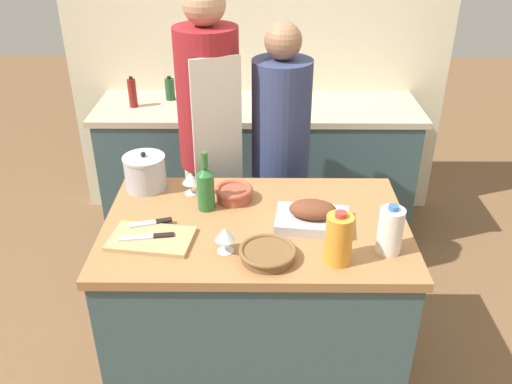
# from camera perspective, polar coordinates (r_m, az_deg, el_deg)

# --- Properties ---
(ground_plane) EXTENTS (12.00, 12.00, 0.00)m
(ground_plane) POSITION_cam_1_polar(r_m,az_deg,el_deg) (2.89, -0.02, -18.96)
(ground_plane) COLOR brown
(kitchen_island) EXTENTS (1.28, 0.80, 0.93)m
(kitchen_island) POSITION_cam_1_polar(r_m,az_deg,el_deg) (2.56, -0.02, -12.01)
(kitchen_island) COLOR #3D565B
(kitchen_island) RESTS_ON ground_plane
(back_counter) EXTENTS (2.10, 0.60, 0.93)m
(back_counter) POSITION_cam_1_polar(r_m,az_deg,el_deg) (3.74, 0.17, 2.39)
(back_counter) COLOR #3D565B
(back_counter) RESTS_ON ground_plane
(back_wall) EXTENTS (2.60, 0.10, 2.55)m
(back_wall) POSITION_cam_1_polar(r_m,az_deg,el_deg) (3.79, 0.22, 15.81)
(back_wall) COLOR beige
(back_wall) RESTS_ON ground_plane
(roasting_pan) EXTENTS (0.32, 0.24, 0.11)m
(roasting_pan) POSITION_cam_1_polar(r_m,az_deg,el_deg) (2.26, 5.95, -2.55)
(roasting_pan) COLOR #BCBCC1
(roasting_pan) RESTS_ON kitchen_island
(wicker_basket) EXTENTS (0.22, 0.22, 0.05)m
(wicker_basket) POSITION_cam_1_polar(r_m,az_deg,el_deg) (2.06, 1.24, -6.47)
(wicker_basket) COLOR brown
(wicker_basket) RESTS_ON kitchen_island
(cutting_board) EXTENTS (0.35, 0.25, 0.02)m
(cutting_board) POSITION_cam_1_polar(r_m,az_deg,el_deg) (2.21, -10.96, -4.85)
(cutting_board) COLOR tan
(cutting_board) RESTS_ON kitchen_island
(stock_pot) EXTENTS (0.20, 0.20, 0.18)m
(stock_pot) POSITION_cam_1_polar(r_m,az_deg,el_deg) (2.56, -11.59, 2.06)
(stock_pot) COLOR #B7B7BC
(stock_pot) RESTS_ON kitchen_island
(mixing_bowl) EXTENTS (0.17, 0.17, 0.06)m
(mixing_bowl) POSITION_cam_1_polar(r_m,az_deg,el_deg) (2.43, -2.35, -0.09)
(mixing_bowl) COLOR #A84C38
(mixing_bowl) RESTS_ON kitchen_island
(juice_jug) EXTENTS (0.10, 0.10, 0.22)m
(juice_jug) POSITION_cam_1_polar(r_m,az_deg,el_deg) (2.03, 8.70, -4.91)
(juice_jug) COLOR orange
(juice_jug) RESTS_ON kitchen_island
(milk_jug) EXTENTS (0.10, 0.10, 0.20)m
(milk_jug) POSITION_cam_1_polar(r_m,az_deg,el_deg) (2.13, 13.96, -3.94)
(milk_jug) COLOR white
(milk_jug) RESTS_ON kitchen_island
(wine_bottle_green) EXTENTS (0.08, 0.08, 0.27)m
(wine_bottle_green) POSITION_cam_1_polar(r_m,az_deg,el_deg) (2.34, -5.32, 0.53)
(wine_bottle_green) COLOR #28662D
(wine_bottle_green) RESTS_ON kitchen_island
(wine_glass_left) EXTENTS (0.08, 0.08, 0.11)m
(wine_glass_left) POSITION_cam_1_polar(r_m,az_deg,el_deg) (2.07, -3.28, -4.52)
(wine_glass_left) COLOR silver
(wine_glass_left) RESTS_ON kitchen_island
(wine_glass_right) EXTENTS (0.08, 0.08, 0.11)m
(wine_glass_right) POSITION_cam_1_polar(r_m,az_deg,el_deg) (2.48, -6.88, 1.40)
(wine_glass_right) COLOR silver
(wine_glass_right) RESTS_ON kitchen_island
(knife_chef) EXTENTS (0.22, 0.06, 0.01)m
(knife_chef) POSITION_cam_1_polar(r_m,az_deg,el_deg) (2.20, -11.21, -4.62)
(knife_chef) COLOR #B7B7BC
(knife_chef) RESTS_ON cutting_board
(knife_paring) EXTENTS (0.18, 0.08, 0.01)m
(knife_paring) POSITION_cam_1_polar(r_m,az_deg,el_deg) (2.29, -10.84, -3.15)
(knife_paring) COLOR #B7B7BC
(knife_paring) RESTS_ON cutting_board
(condiment_bottle_tall) EXTENTS (0.06, 0.06, 0.22)m
(condiment_bottle_tall) POSITION_cam_1_polar(r_m,az_deg,el_deg) (3.40, -6.49, 9.78)
(condiment_bottle_tall) COLOR maroon
(condiment_bottle_tall) RESTS_ON back_counter
(condiment_bottle_short) EXTENTS (0.05, 0.05, 0.20)m
(condiment_bottle_short) POSITION_cam_1_polar(r_m,az_deg,el_deg) (3.59, -12.88, 10.14)
(condiment_bottle_short) COLOR maroon
(condiment_bottle_short) RESTS_ON back_counter
(condiment_bottle_extra) EXTENTS (0.06, 0.06, 0.16)m
(condiment_bottle_extra) POSITION_cam_1_polar(r_m,az_deg,el_deg) (3.68, -9.05, 10.66)
(condiment_bottle_extra) COLOR #234C28
(condiment_bottle_extra) RESTS_ON back_counter
(person_cook_aproned) EXTENTS (0.34, 0.36, 1.80)m
(person_cook_aproned) POSITION_cam_1_polar(r_m,az_deg,el_deg) (2.88, -4.85, 5.65)
(person_cook_aproned) COLOR beige
(person_cook_aproned) RESTS_ON ground_plane
(person_cook_guest) EXTENTS (0.31, 0.31, 1.61)m
(person_cook_guest) POSITION_cam_1_polar(r_m,az_deg,el_deg) (2.95, 2.59, 3.86)
(person_cook_guest) COLOR beige
(person_cook_guest) RESTS_ON ground_plane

